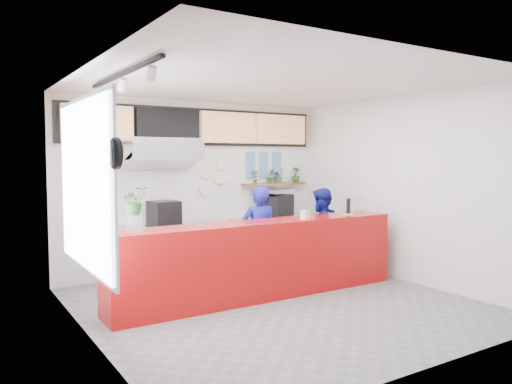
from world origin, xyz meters
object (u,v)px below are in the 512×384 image
espresso_machine (276,206)px  pepper_mill (348,206)px  service_counter (261,259)px  staff_center (259,236)px  staff_right (321,232)px  panini_oven (164,213)px

espresso_machine → pepper_mill: size_ratio=2.59×
service_counter → espresso_machine: bearing=50.4°
staff_center → service_counter: bearing=74.0°
service_counter → staff_right: (1.57, 0.56, 0.20)m
espresso_machine → staff_center: bearing=-157.7°
panini_oven → staff_right: staff_right is taller
staff_right → espresso_machine: bearing=-124.4°
panini_oven → staff_center: staff_center is taller
staff_right → pepper_mill: (0.07, -0.59, 0.49)m
staff_center → pepper_mill: size_ratio=6.46×
service_counter → panini_oven: bearing=112.7°
panini_oven → espresso_machine: bearing=-5.0°
service_counter → pepper_mill: (1.64, -0.02, 0.69)m
panini_oven → pepper_mill: bearing=-42.2°
panini_oven → pepper_mill: (2.40, -1.82, 0.14)m
espresso_machine → pepper_mill: (0.16, -1.82, 0.13)m
staff_center → staff_right: bearing=-167.1°
staff_right → pepper_mill: staff_right is taller
panini_oven → staff_center: size_ratio=0.28×
staff_center → staff_right: (1.24, -0.02, -0.04)m
panini_oven → espresso_machine: size_ratio=0.70×
staff_right → service_counter: bearing=-18.6°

